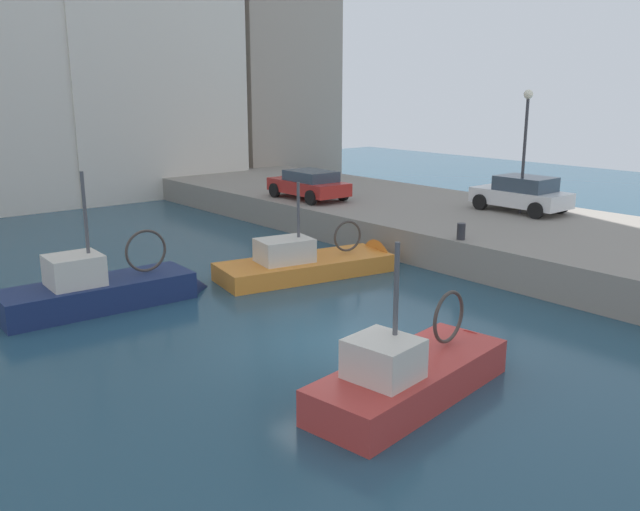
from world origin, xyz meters
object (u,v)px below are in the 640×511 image
parked_car_red (309,184)px  quay_streetlamp (526,131)px  mooring_bollard_mid (461,231)px  fishing_boat_red (418,387)px  fishing_boat_navy (110,301)px  fishing_boat_orange (317,271)px  parked_car_white (522,194)px

parked_car_red → quay_streetlamp: 9.59m
parked_car_red → mooring_bollard_mid: 9.82m
fishing_boat_red → parked_car_red: fishing_boat_red is taller
fishing_boat_navy → fishing_boat_red: 9.88m
fishing_boat_red → quay_streetlamp: 15.64m
fishing_boat_orange → quay_streetlamp: bearing=-9.8°
fishing_boat_navy → parked_car_white: size_ratio=1.62×
parked_car_white → parked_car_red: 9.23m
parked_car_red → fishing_boat_orange: bearing=-127.3°
fishing_boat_navy → fishing_boat_orange: 6.85m
quay_streetlamp → fishing_boat_orange: bearing=170.2°
fishing_boat_red → mooring_bollard_mid: fishing_boat_red is taller
parked_car_red → mooring_bollard_mid: bearing=-98.2°
parked_car_red → parked_car_white: bearing=-60.2°
fishing_boat_navy → fishing_boat_orange: fishing_boat_navy is taller
fishing_boat_navy → parked_car_red: (11.76, 5.35, 1.74)m
parked_car_white → quay_streetlamp: (-0.34, -0.19, 2.52)m
parked_car_white → mooring_bollard_mid: parked_car_white is taller
fishing_boat_red → parked_car_white: fishing_boat_red is taller
parked_car_white → quay_streetlamp: 2.55m
fishing_boat_red → fishing_boat_orange: fishing_boat_red is taller
parked_car_red → quay_streetlamp: quay_streetlamp is taller
parked_car_white → mooring_bollard_mid: size_ratio=6.96×
fishing_boat_orange → fishing_boat_navy: bearing=169.5°
fishing_boat_navy → parked_car_white: bearing=-9.2°
fishing_boat_orange → parked_car_red: (5.02, 6.59, 1.77)m
fishing_boat_orange → mooring_bollard_mid: bearing=-40.7°
fishing_boat_navy → fishing_boat_orange: (6.74, -1.24, -0.03)m
mooring_bollard_mid → fishing_boat_navy: bearing=157.2°
fishing_boat_red → parked_car_white: (13.80, 6.88, 1.82)m
fishing_boat_red → mooring_bollard_mid: 9.46m
fishing_boat_red → quay_streetlamp: (13.46, 6.69, 4.34)m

